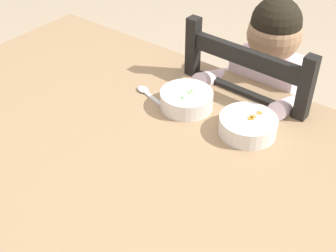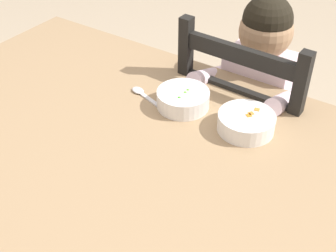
# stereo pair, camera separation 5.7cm
# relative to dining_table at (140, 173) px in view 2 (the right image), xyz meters

# --- Properties ---
(dining_table) EXTENTS (1.54, 0.95, 0.72)m
(dining_table) POSITION_rel_dining_table_xyz_m (0.00, 0.00, 0.00)
(dining_table) COLOR #967855
(dining_table) RESTS_ON ground
(dining_chair) EXTENTS (0.43, 0.43, 0.91)m
(dining_chair) POSITION_rel_dining_table_xyz_m (0.09, 0.53, -0.18)
(dining_chair) COLOR black
(dining_chair) RESTS_ON ground
(child_figure) EXTENTS (0.32, 0.31, 0.97)m
(child_figure) POSITION_rel_dining_table_xyz_m (0.09, 0.52, 0.01)
(child_figure) COLOR silver
(child_figure) RESTS_ON ground
(bowl_of_peas) EXTENTS (0.15, 0.15, 0.05)m
(bowl_of_peas) POSITION_rel_dining_table_xyz_m (-0.01, 0.23, 0.11)
(bowl_of_peas) COLOR white
(bowl_of_peas) RESTS_ON dining_table
(bowl_of_carrots) EXTENTS (0.15, 0.15, 0.05)m
(bowl_of_carrots) POSITION_rel_dining_table_xyz_m (0.20, 0.23, 0.11)
(bowl_of_carrots) COLOR white
(bowl_of_carrots) RESTS_ON dining_table
(spoon) EXTENTS (0.14, 0.06, 0.01)m
(spoon) POSITION_rel_dining_table_xyz_m (-0.14, 0.21, 0.09)
(spoon) COLOR silver
(spoon) RESTS_ON dining_table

